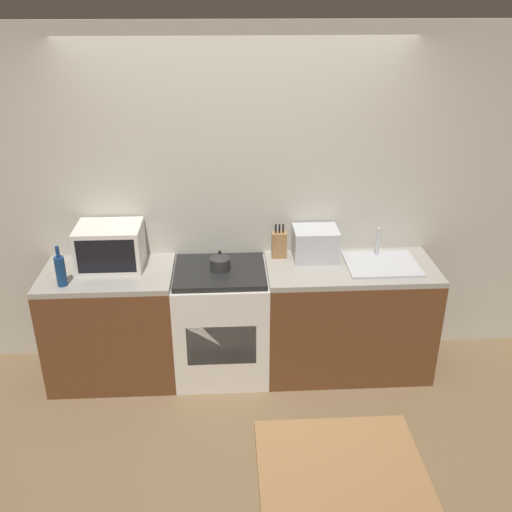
% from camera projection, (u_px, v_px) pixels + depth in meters
% --- Properties ---
extents(ground_plane, '(16.00, 16.00, 0.00)m').
position_uv_depth(ground_plane, '(246.00, 434.00, 3.93)').
color(ground_plane, brown).
extents(wall_back, '(10.00, 0.06, 2.60)m').
position_uv_depth(wall_back, '(239.00, 202.00, 4.36)').
color(wall_back, beige).
rests_on(wall_back, ground_plane).
extents(counter_left_run, '(0.96, 0.62, 0.90)m').
position_uv_depth(counter_left_run, '(113.00, 325.00, 4.37)').
color(counter_left_run, brown).
rests_on(counter_left_run, ground_plane).
extents(counter_right_run, '(1.27, 0.62, 0.90)m').
position_uv_depth(counter_right_run, '(347.00, 318.00, 4.46)').
color(counter_right_run, brown).
rests_on(counter_right_run, ground_plane).
extents(stove_range, '(0.70, 0.62, 0.90)m').
position_uv_depth(stove_range, '(221.00, 322.00, 4.41)').
color(stove_range, silver).
rests_on(stove_range, ground_plane).
extents(kettle, '(0.15, 0.15, 0.15)m').
position_uv_depth(kettle, '(220.00, 261.00, 4.19)').
color(kettle, '#2D2D2D').
rests_on(kettle, stove_range).
extents(microwave, '(0.47, 0.37, 0.32)m').
position_uv_depth(microwave, '(110.00, 246.00, 4.20)').
color(microwave, silver).
rests_on(microwave, counter_left_run).
extents(bottle, '(0.07, 0.07, 0.30)m').
position_uv_depth(bottle, '(60.00, 270.00, 3.95)').
color(bottle, navy).
rests_on(bottle, counter_left_run).
extents(knife_block, '(0.11, 0.07, 0.27)m').
position_uv_depth(knife_block, '(279.00, 245.00, 4.37)').
color(knife_block, '#9E7042').
rests_on(knife_block, counter_right_run).
extents(toaster_oven, '(0.34, 0.27, 0.24)m').
position_uv_depth(toaster_oven, '(315.00, 244.00, 4.34)').
color(toaster_oven, silver).
rests_on(toaster_oven, counter_right_run).
extents(sink_basin, '(0.53, 0.44, 0.24)m').
position_uv_depth(sink_basin, '(381.00, 263.00, 4.28)').
color(sink_basin, silver).
rests_on(sink_basin, counter_right_run).
extents(dining_table, '(0.79, 0.66, 0.73)m').
position_uv_depth(dining_table, '(339.00, 482.00, 2.76)').
color(dining_table, '#9E7042').
rests_on(dining_table, ground_plane).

